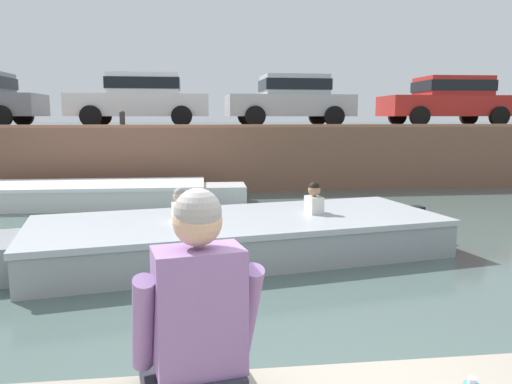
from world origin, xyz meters
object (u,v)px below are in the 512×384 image
at_px(boat_moored_west_white, 105,194).
at_px(car_centre_silver, 291,98).
at_px(car_left_inner_white, 141,98).
at_px(mooring_bollard_mid, 122,118).
at_px(car_right_inner_red, 449,99).
at_px(motorboat_passing, 221,237).
at_px(person_seated_left, 197,327).

bearing_deg(boat_moored_west_white, car_centre_silver, 35.68).
relative_size(car_left_inner_white, mooring_bollard_mid, 9.15).
distance_m(car_left_inner_white, car_right_inner_red, 9.70).
bearing_deg(car_right_inner_red, boat_moored_west_white, -160.45).
distance_m(motorboat_passing, car_right_inner_red, 11.60).
xyz_separation_m(car_centre_silver, mooring_bollard_mid, (-4.86, -1.79, -0.61)).
bearing_deg(car_right_inner_red, mooring_bollard_mid, -169.91).
distance_m(car_left_inner_white, car_centre_silver, 4.53).
relative_size(car_left_inner_white, car_right_inner_red, 0.98).
xyz_separation_m(motorboat_passing, car_centre_silver, (2.61, 8.30, 2.31)).
bearing_deg(boat_moored_west_white, person_seated_left, -77.90).
distance_m(motorboat_passing, car_centre_silver, 9.00).
distance_m(boat_moored_west_white, car_centre_silver, 6.66).
xyz_separation_m(motorboat_passing, mooring_bollard_mid, (-2.26, 6.51, 1.71)).
height_order(car_centre_silver, person_seated_left, car_centre_silver).
xyz_separation_m(car_centre_silver, person_seated_left, (-2.96, -13.43, -1.43)).
relative_size(boat_moored_west_white, car_centre_silver, 1.57).
bearing_deg(car_left_inner_white, boat_moored_west_white, -98.31).
distance_m(car_left_inner_white, mooring_bollard_mid, 1.92).
distance_m(boat_moored_west_white, person_seated_left, 10.06).
relative_size(boat_moored_west_white, person_seated_left, 6.30).
bearing_deg(person_seated_left, car_centre_silver, 77.55).
xyz_separation_m(boat_moored_west_white, mooring_bollard_mid, (0.20, 1.85, 1.73)).
xyz_separation_m(car_left_inner_white, person_seated_left, (1.57, -13.43, -1.43)).
relative_size(motorboat_passing, person_seated_left, 7.57).
bearing_deg(person_seated_left, car_right_inner_red, 58.80).
bearing_deg(mooring_bollard_mid, boat_moored_west_white, -96.22).
xyz_separation_m(car_right_inner_red, mooring_bollard_mid, (-10.03, -1.78, -0.61)).
xyz_separation_m(motorboat_passing, person_seated_left, (-0.36, -5.13, 0.88)).
bearing_deg(mooring_bollard_mid, car_left_inner_white, 79.55).
relative_size(motorboat_passing, car_right_inner_red, 1.77).
relative_size(car_centre_silver, person_seated_left, 4.02).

